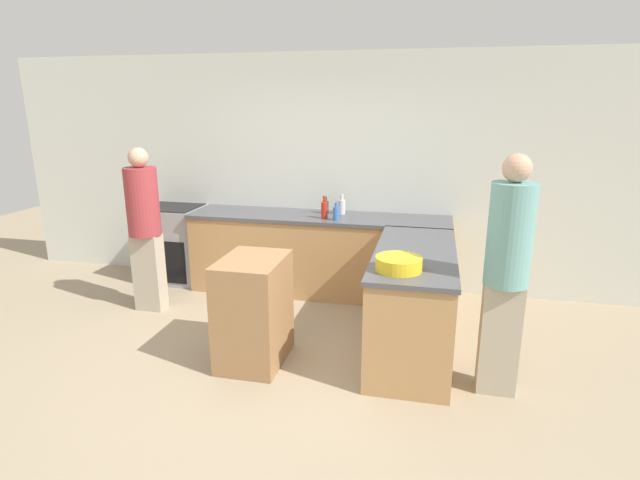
% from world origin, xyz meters
% --- Properties ---
extents(ground_plane, '(14.00, 14.00, 0.00)m').
position_xyz_m(ground_plane, '(0.00, 0.00, 0.00)').
color(ground_plane, tan).
extents(wall_back, '(8.00, 0.06, 2.70)m').
position_xyz_m(wall_back, '(0.00, 2.23, 1.35)').
color(wall_back, silver).
rests_on(wall_back, ground_plane).
extents(counter_back, '(2.96, 0.68, 0.92)m').
position_xyz_m(counter_back, '(0.00, 1.87, 0.46)').
color(counter_back, tan).
rests_on(counter_back, ground_plane).
extents(counter_peninsula, '(0.69, 1.74, 0.92)m').
position_xyz_m(counter_peninsula, '(1.13, 0.69, 0.46)').
color(counter_peninsula, tan).
rests_on(counter_peninsula, ground_plane).
extents(range_oven, '(0.70, 0.62, 0.93)m').
position_xyz_m(range_oven, '(-1.83, 1.89, 0.46)').
color(range_oven, '#99999E').
rests_on(range_oven, ground_plane).
extents(island_table, '(0.50, 0.68, 0.92)m').
position_xyz_m(island_table, '(-0.16, 0.17, 0.46)').
color(island_table, '#997047').
rests_on(island_table, ground_plane).
extents(mixing_bowl, '(0.35, 0.35, 0.11)m').
position_xyz_m(mixing_bowl, '(1.03, 0.14, 0.97)').
color(mixing_bowl, yellow).
rests_on(mixing_bowl, counter_peninsula).
extents(vinegar_bottle_clear, '(0.08, 0.08, 0.23)m').
position_xyz_m(vinegar_bottle_clear, '(0.25, 2.00, 1.01)').
color(vinegar_bottle_clear, silver).
rests_on(vinegar_bottle_clear, counter_back).
extents(water_bottle_blue, '(0.07, 0.07, 0.20)m').
position_xyz_m(water_bottle_blue, '(0.24, 1.68, 1.00)').
color(water_bottle_blue, '#386BB7').
rests_on(water_bottle_blue, counter_back).
extents(hot_sauce_bottle, '(0.07, 0.07, 0.25)m').
position_xyz_m(hot_sauce_bottle, '(0.10, 1.73, 1.02)').
color(hot_sauce_bottle, red).
rests_on(hot_sauce_bottle, counter_back).
extents(wine_bottle_dark, '(0.07, 0.07, 0.19)m').
position_xyz_m(wine_bottle_dark, '(0.06, 2.00, 0.99)').
color(wine_bottle_dark, black).
rests_on(wine_bottle_dark, counter_back).
extents(person_by_range, '(0.33, 0.33, 1.72)m').
position_xyz_m(person_by_range, '(-1.64, 0.98, 0.94)').
color(person_by_range, '#ADA38E').
rests_on(person_by_range, ground_plane).
extents(person_at_peninsula, '(0.32, 0.32, 1.82)m').
position_xyz_m(person_at_peninsula, '(1.80, 0.13, 1.00)').
color(person_at_peninsula, '#ADA38E').
rests_on(person_at_peninsula, ground_plane).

